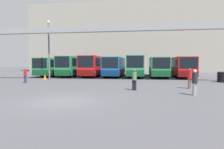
# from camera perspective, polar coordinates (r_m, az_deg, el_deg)

# --- Properties ---
(ground_plane) EXTENTS (200.00, 200.00, 0.00)m
(ground_plane) POSITION_cam_1_polar(r_m,az_deg,el_deg) (11.82, -14.03, -7.45)
(ground_plane) COLOR #47474C
(building_backdrop) EXTENTS (50.25, 12.00, 17.51)m
(building_backdrop) POSITION_cam_1_polar(r_m,az_deg,el_deg) (55.45, 4.04, 10.04)
(building_backdrop) COLOR gray
(building_backdrop) RESTS_ON ground
(overhead_gantry) EXTENTS (32.18, 0.80, 6.76)m
(overhead_gantry) POSITION_cam_1_polar(r_m,az_deg,el_deg) (25.15, -1.75, 11.41)
(overhead_gantry) COLOR gray
(overhead_gantry) RESTS_ON ground
(bus_slot_0) EXTENTS (2.55, 12.43, 3.01)m
(bus_slot_0) POSITION_cam_1_polar(r_m,az_deg,el_deg) (36.80, -15.37, 2.44)
(bus_slot_0) COLOR #268C4C
(bus_slot_0) RESTS_ON ground
(bus_slot_1) EXTENTS (2.50, 10.72, 3.27)m
(bus_slot_1) POSITION_cam_1_polar(r_m,az_deg,el_deg) (34.71, -10.67, 2.69)
(bus_slot_1) COLOR #268C4C
(bus_slot_1) RESTS_ON ground
(bus_slot_2) EXTENTS (2.63, 10.75, 3.31)m
(bus_slot_2) POSITION_cam_1_polar(r_m,az_deg,el_deg) (33.73, -5.04, 2.77)
(bus_slot_2) COLOR red
(bus_slot_2) RESTS_ON ground
(bus_slot_3) EXTENTS (2.59, 10.34, 3.11)m
(bus_slot_3) POSITION_cam_1_polar(r_m,az_deg,el_deg) (32.87, 0.82, 2.56)
(bus_slot_3) COLOR #1959A5
(bus_slot_3) RESTS_ON ground
(bus_slot_4) EXTENTS (2.57, 12.02, 3.31)m
(bus_slot_4) POSITION_cam_1_polar(r_m,az_deg,el_deg) (33.41, 6.98, 2.75)
(bus_slot_4) COLOR #268C4C
(bus_slot_4) RESTS_ON ground
(bus_slot_5) EXTENTS (2.60, 11.36, 3.05)m
(bus_slot_5) POSITION_cam_1_polar(r_m,az_deg,el_deg) (33.16, 13.02, 2.43)
(bus_slot_5) COLOR #268C4C
(bus_slot_5) RESTS_ON ground
(bus_slot_6) EXTENTS (2.58, 11.17, 3.09)m
(bus_slot_6) POSITION_cam_1_polar(r_m,az_deg,el_deg) (33.51, 19.01, 2.38)
(bus_slot_6) COLOR red
(bus_slot_6) RESTS_ON ground
(pedestrian_mid_left) EXTENTS (0.36, 0.36, 1.74)m
(pedestrian_mid_left) POSITION_cam_1_polar(r_m,az_deg,el_deg) (18.31, 21.32, -0.90)
(pedestrian_mid_left) COLOR brown
(pedestrian_mid_left) RESTS_ON ground
(pedestrian_near_center) EXTENTS (0.36, 0.36, 1.75)m
(pedestrian_near_center) POSITION_cam_1_polar(r_m,az_deg,el_deg) (14.57, 22.56, -1.91)
(pedestrian_near_center) COLOR gray
(pedestrian_near_center) RESTS_ON ground
(pedestrian_mid_right) EXTENTS (0.36, 0.36, 1.71)m
(pedestrian_mid_right) POSITION_cam_1_polar(r_m,az_deg,el_deg) (16.12, 6.40, -1.28)
(pedestrian_mid_right) COLOR black
(pedestrian_mid_right) RESTS_ON ground
(pedestrian_near_left) EXTENTS (0.34, 0.34, 1.65)m
(pedestrian_near_left) POSITION_cam_1_polar(r_m,az_deg,el_deg) (23.80, -23.51, -0.17)
(pedestrian_near_left) COLOR navy
(pedestrian_near_left) RESTS_ON ground
(traffic_cone) EXTENTS (0.42, 0.42, 0.70)m
(traffic_cone) POSITION_cam_1_polar(r_m,az_deg,el_deg) (28.20, -18.60, -0.65)
(traffic_cone) COLOR orange
(traffic_cone) RESTS_ON ground
(tire_stack) EXTENTS (1.04, 1.04, 1.20)m
(tire_stack) POSITION_cam_1_polar(r_m,az_deg,el_deg) (26.06, 28.91, -0.63)
(tire_stack) COLOR black
(tire_stack) RESTS_ON ground
(lamp_post) EXTENTS (0.36, 0.36, 7.85)m
(lamp_post) POSITION_cam_1_polar(r_m,az_deg,el_deg) (28.29, -17.59, 7.36)
(lamp_post) COLOR #595B60
(lamp_post) RESTS_ON ground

